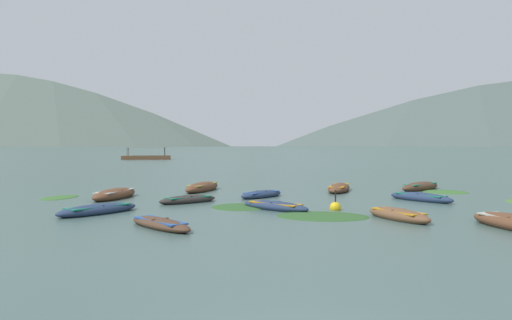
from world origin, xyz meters
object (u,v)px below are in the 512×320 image
object	(u,v)px
rowboat_13	(160,224)
ferry_0	(146,157)
rowboat_3	(98,210)
rowboat_1	(421,198)
rowboat_2	(339,188)
rowboat_7	(202,187)
rowboat_8	(115,194)
rowboat_5	(420,187)
rowboat_6	(398,215)
mooring_buoy	(335,207)
rowboat_4	(261,195)
rowboat_11	(188,200)
rowboat_0	(275,206)

from	to	relation	value
rowboat_13	ferry_0	size ratio (longest dim) A/B	0.34
rowboat_3	ferry_0	bearing A→B (deg)	98.64
rowboat_1	rowboat_2	bearing A→B (deg)	119.60
rowboat_7	ferry_0	distance (m)	66.07
rowboat_8	rowboat_3	bearing A→B (deg)	-82.88
rowboat_13	rowboat_3	bearing A→B (deg)	130.61
rowboat_5	rowboat_7	world-z (taller)	rowboat_7
rowboat_2	rowboat_6	xyz separation A→B (m)	(-0.19, -11.04, -0.02)
rowboat_13	ferry_0	distance (m)	78.77
rowboat_6	mooring_buoy	distance (m)	3.25
rowboat_4	rowboat_11	xyz separation A→B (m)	(-3.64, -2.24, -0.00)
rowboat_0	rowboat_5	world-z (taller)	rowboat_5
rowboat_3	rowboat_4	bearing A→B (deg)	39.99
rowboat_2	mooring_buoy	world-z (taller)	mooring_buoy
rowboat_7	rowboat_8	bearing A→B (deg)	-136.93
rowboat_3	rowboat_7	size ratio (longest dim) A/B	0.78
rowboat_4	rowboat_5	size ratio (longest dim) A/B	0.77
rowboat_0	rowboat_2	xyz separation A→B (m)	(4.49, 8.11, 0.04)
rowboat_7	rowboat_0	bearing A→B (deg)	-67.30
rowboat_3	rowboat_7	bearing A→B (deg)	69.73
rowboat_3	rowboat_5	xyz separation A→B (m)	(16.86, 9.56, 0.04)
rowboat_5	ferry_0	size ratio (longest dim) A/B	0.40
rowboat_3	rowboat_6	world-z (taller)	rowboat_6
rowboat_5	rowboat_7	size ratio (longest dim) A/B	0.83
rowboat_1	rowboat_2	distance (m)	5.95
rowboat_4	rowboat_11	distance (m)	4.27
rowboat_7	rowboat_13	xyz separation A→B (m)	(-0.54, -13.08, -0.08)
rowboat_7	mooring_buoy	bearing A→B (deg)	-55.33
rowboat_11	rowboat_13	size ratio (longest dim) A/B	0.94
rowboat_0	rowboat_11	world-z (taller)	rowboat_0
rowboat_5	rowboat_7	xyz separation A→B (m)	(-13.32, 0.03, 0.01)
rowboat_4	rowboat_6	bearing A→B (deg)	-59.60
rowboat_11	rowboat_4	bearing A→B (deg)	31.61
rowboat_2	rowboat_13	bearing A→B (deg)	-124.93
rowboat_0	rowboat_8	distance (m)	9.24
rowboat_2	rowboat_8	bearing A→B (deg)	-164.96
rowboat_0	rowboat_3	distance (m)	7.25
rowboat_0	mooring_buoy	bearing A→B (deg)	-4.61
rowboat_2	ferry_0	distance (m)	68.95
rowboat_6	rowboat_7	xyz separation A→B (m)	(-7.97, 11.67, 0.04)
rowboat_6	rowboat_8	size ratio (longest dim) A/B	0.77
ferry_0	rowboat_6	bearing A→B (deg)	-73.35
rowboat_0	ferry_0	world-z (taller)	ferry_0
rowboat_5	rowboat_13	distance (m)	19.04
rowboat_2	rowboat_5	world-z (taller)	rowboat_5
rowboat_2	rowboat_11	world-z (taller)	rowboat_2
rowboat_1	rowboat_0	bearing A→B (deg)	-158.39
rowboat_5	rowboat_6	distance (m)	12.81
rowboat_3	rowboat_8	size ratio (longest dim) A/B	0.84
rowboat_0	rowboat_1	xyz separation A→B (m)	(7.43, 2.94, 0.02)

